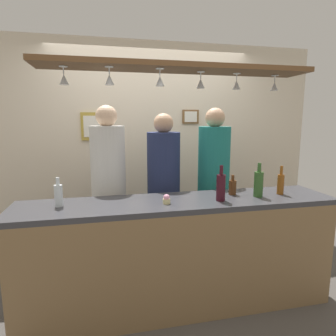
{
  "coord_description": "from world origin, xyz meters",
  "views": [
    {
      "loc": [
        -0.59,
        -2.61,
        1.63
      ],
      "look_at": [
        0.0,
        0.1,
        1.16
      ],
      "focal_mm": 30.64,
      "sensor_mm": 36.0,
      "label": 1
    }
  ],
  "objects": [
    {
      "name": "overhead_glass_rack",
      "position": [
        0.0,
        -0.3,
        2.04
      ],
      "size": [
        2.2,
        0.36,
        0.04
      ],
      "primitive_type": "cube",
      "color": "brown"
    },
    {
      "name": "picture_frame_upper_small",
      "position": [
        0.51,
        1.06,
        1.67
      ],
      "size": [
        0.22,
        0.02,
        0.18
      ],
      "color": "brown",
      "rests_on": "back_wall"
    },
    {
      "name": "hanging_wineglass_far_left",
      "position": [
        -0.87,
        -0.31,
        1.93
      ],
      "size": [
        0.07,
        0.07,
        0.13
      ],
      "color": "silver",
      "rests_on": "overhead_glass_rack"
    },
    {
      "name": "bar_counter",
      "position": [
        0.0,
        -0.5,
        0.66
      ],
      "size": [
        2.7,
        0.55,
        0.96
      ],
      "color": "#38383D",
      "rests_on": "ground_plane"
    },
    {
      "name": "hanging_wineglass_right",
      "position": [
        0.89,
        -0.24,
        1.93
      ],
      "size": [
        0.07,
        0.07,
        0.13
      ],
      "color": "silver",
      "rests_on": "overhead_glass_rack"
    },
    {
      "name": "bottle_soda_clear",
      "position": [
        -0.96,
        -0.31,
        1.06
      ],
      "size": [
        0.06,
        0.06,
        0.23
      ],
      "color": "silver",
      "rests_on": "bar_counter"
    },
    {
      "name": "picture_frame_caricature",
      "position": [
        -0.75,
        1.06,
        1.55
      ],
      "size": [
        0.26,
        0.02,
        0.34
      ],
      "color": "#B29338",
      "rests_on": "back_wall"
    },
    {
      "name": "hanging_wineglass_left",
      "position": [
        -0.55,
        -0.36,
        1.93
      ],
      "size": [
        0.07,
        0.07,
        0.13
      ],
      "color": "silver",
      "rests_on": "overhead_glass_rack"
    },
    {
      "name": "bottle_beer_brown_stubby",
      "position": [
        0.52,
        -0.27,
        1.03
      ],
      "size": [
        0.07,
        0.07,
        0.18
      ],
      "color": "#512D14",
      "rests_on": "bar_counter"
    },
    {
      "name": "ground_plane",
      "position": [
        0.0,
        0.0,
        0.0
      ],
      "size": [
        8.0,
        8.0,
        0.0
      ],
      "primitive_type": "plane",
      "color": "#4C4742"
    },
    {
      "name": "bottle_beer_amber_tall",
      "position": [
        0.95,
        -0.35,
        1.06
      ],
      "size": [
        0.06,
        0.06,
        0.26
      ],
      "color": "brown",
      "rests_on": "bar_counter"
    },
    {
      "name": "hanging_wineglass_center_left",
      "position": [
        -0.17,
        -0.37,
        1.93
      ],
      "size": [
        0.07,
        0.07,
        0.13
      ],
      "color": "silver",
      "rests_on": "overhead_glass_rack"
    },
    {
      "name": "back_wall",
      "position": [
        0.0,
        1.1,
        1.3
      ],
      "size": [
        4.4,
        0.06,
        2.6
      ],
      "primitive_type": "cube",
      "color": "beige",
      "rests_on": "ground_plane"
    },
    {
      "name": "bottle_champagne_green",
      "position": [
        0.71,
        -0.38,
        1.08
      ],
      "size": [
        0.08,
        0.08,
        0.3
      ],
      "color": "#2D5623",
      "rests_on": "bar_counter"
    },
    {
      "name": "hanging_wineglass_center",
      "position": [
        0.19,
        -0.29,
        1.93
      ],
      "size": [
        0.07,
        0.07,
        0.13
      ],
      "color": "silver",
      "rests_on": "overhead_glass_rack"
    },
    {
      "name": "bottle_wine_dark_red",
      "position": [
        0.33,
        -0.43,
        1.08
      ],
      "size": [
        0.08,
        0.08,
        0.3
      ],
      "color": "#380F19",
      "rests_on": "bar_counter"
    },
    {
      "name": "cupcake",
      "position": [
        -0.13,
        -0.42,
        1.0
      ],
      "size": [
        0.06,
        0.06,
        0.08
      ],
      "color": "beige",
      "rests_on": "bar_counter"
    },
    {
      "name": "person_middle_navy_shirt",
      "position": [
        -0.01,
        0.25,
        1.02
      ],
      "size": [
        0.34,
        0.34,
        1.7
      ],
      "color": "#2D334C",
      "rests_on": "ground_plane"
    },
    {
      "name": "person_left_white_patterned_shirt",
      "position": [
        -0.57,
        0.25,
        1.07
      ],
      "size": [
        0.34,
        0.34,
        1.77
      ],
      "color": "#2D334C",
      "rests_on": "ground_plane"
    },
    {
      "name": "person_right_teal_shirt",
      "position": [
        0.54,
        0.25,
        1.06
      ],
      "size": [
        0.34,
        0.34,
        1.76
      ],
      "color": "#2D334C",
      "rests_on": "ground_plane"
    },
    {
      "name": "hanging_wineglass_center_right",
      "position": [
        0.52,
        -0.27,
        1.93
      ],
      "size": [
        0.07,
        0.07,
        0.13
      ],
      "color": "silver",
      "rests_on": "overhead_glass_rack"
    }
  ]
}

